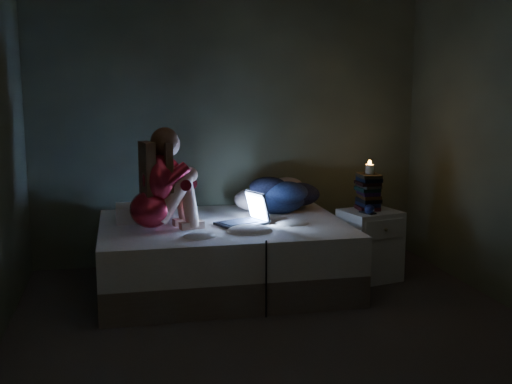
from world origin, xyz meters
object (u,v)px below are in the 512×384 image
object	(u,v)px
nightstand	(370,245)
bed	(223,255)
laptop	(241,208)
candle	(369,171)
woman	(150,180)
phone	(364,212)

from	to	relation	value
nightstand	bed	bearing A→B (deg)	164.53
laptop	candle	distance (m)	1.17
woman	nightstand	world-z (taller)	woman
bed	woman	bearing A→B (deg)	-163.30
woman	nightstand	xyz separation A→B (m)	(1.84, 0.13, -0.64)
woman	laptop	distance (m)	0.76
woman	laptop	xyz separation A→B (m)	(0.71, 0.06, -0.26)
laptop	nightstand	world-z (taller)	laptop
laptop	candle	size ratio (longest dim) A/B	4.73
woman	candle	xyz separation A→B (m)	(1.84, 0.19, -0.01)
woman	nightstand	size ratio (longest dim) A/B	1.33
laptop	nightstand	size ratio (longest dim) A/B	0.64
candle	woman	bearing A→B (deg)	-174.13
laptop	candle	world-z (taller)	candle
laptop	phone	size ratio (longest dim) A/B	2.70
woman	nightstand	bearing A→B (deg)	-10.61
woman	nightstand	distance (m)	1.95
woman	phone	bearing A→B (deg)	-13.02
phone	laptop	bearing A→B (deg)	172.22
nightstand	candle	world-z (taller)	candle
nightstand	candle	xyz separation A→B (m)	(0.00, 0.06, 0.63)
laptop	candle	xyz separation A→B (m)	(1.13, 0.13, 0.25)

